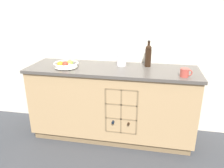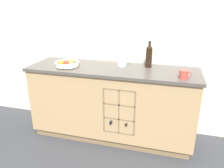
{
  "view_description": "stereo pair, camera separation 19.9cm",
  "coord_description": "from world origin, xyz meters",
  "px_view_note": "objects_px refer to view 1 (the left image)",
  "views": [
    {
      "loc": [
        0.47,
        -2.45,
        1.64
      ],
      "look_at": [
        0.0,
        0.0,
        0.72
      ],
      "focal_mm": 35.0,
      "sensor_mm": 36.0,
      "label": 1
    },
    {
      "loc": [
        0.67,
        -2.41,
        1.64
      ],
      "look_at": [
        0.0,
        0.0,
        0.72
      ],
      "focal_mm": 35.0,
      "sensor_mm": 36.0,
      "label": 2
    }
  ],
  "objects_px": {
    "white_pitcher": "(122,57)",
    "ceramic_mug": "(185,73)",
    "fruit_bowl": "(66,64)",
    "standing_wine_bottle": "(148,55)"
  },
  "relations": [
    {
      "from": "white_pitcher",
      "to": "ceramic_mug",
      "type": "relative_size",
      "value": 1.61
    },
    {
      "from": "white_pitcher",
      "to": "ceramic_mug",
      "type": "xyz_separation_m",
      "value": [
        0.71,
        -0.3,
        -0.06
      ]
    },
    {
      "from": "fruit_bowl",
      "to": "ceramic_mug",
      "type": "bearing_deg",
      "value": -3.76
    },
    {
      "from": "fruit_bowl",
      "to": "standing_wine_bottle",
      "type": "xyz_separation_m",
      "value": [
        0.95,
        0.24,
        0.1
      ]
    },
    {
      "from": "fruit_bowl",
      "to": "standing_wine_bottle",
      "type": "distance_m",
      "value": 0.99
    },
    {
      "from": "white_pitcher",
      "to": "ceramic_mug",
      "type": "bearing_deg",
      "value": -22.98
    },
    {
      "from": "white_pitcher",
      "to": "standing_wine_bottle",
      "type": "distance_m",
      "value": 0.32
    },
    {
      "from": "white_pitcher",
      "to": "standing_wine_bottle",
      "type": "xyz_separation_m",
      "value": [
        0.31,
        0.03,
        0.03
      ]
    },
    {
      "from": "ceramic_mug",
      "to": "fruit_bowl",
      "type": "bearing_deg",
      "value": 176.24
    },
    {
      "from": "ceramic_mug",
      "to": "standing_wine_bottle",
      "type": "bearing_deg",
      "value": 140.21
    }
  ]
}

